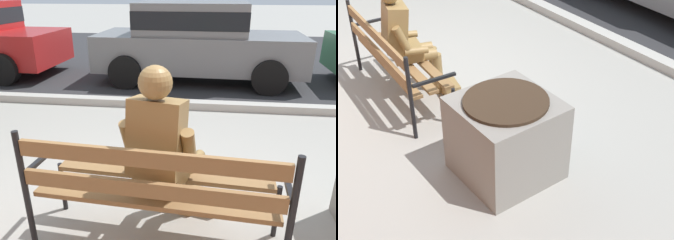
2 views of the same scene
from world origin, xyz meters
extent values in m
plane|color=#9E9B93|center=(0.00, 0.00, 0.00)|extent=(80.00, 80.00, 0.00)
cube|color=#2D2D30|center=(0.00, 7.50, 0.00)|extent=(60.00, 9.00, 0.01)
cube|color=#B2AFA8|center=(0.00, 2.90, 0.06)|extent=(60.00, 0.20, 0.12)
cube|color=olive|center=(0.15, -0.29, 0.45)|extent=(1.70, 0.22, 0.04)
cube|color=olive|center=(0.16, -0.11, 0.45)|extent=(1.70, 0.22, 0.04)
cube|color=olive|center=(0.17, 0.07, 0.45)|extent=(1.70, 0.22, 0.04)
cube|color=olive|center=(0.14, -0.38, 0.62)|extent=(1.70, 0.15, 0.11)
cube|color=olive|center=(0.14, -0.38, 0.84)|extent=(1.70, 0.15, 0.11)
cylinder|color=black|center=(-0.70, 0.15, 0.23)|extent=(0.04, 0.04, 0.45)
cylinder|color=black|center=(-0.74, -0.32, 0.47)|extent=(0.04, 0.04, 0.95)
cube|color=black|center=(-0.72, -0.05, 0.62)|extent=(0.07, 0.48, 0.03)
cylinder|color=black|center=(1.05, 0.03, 0.23)|extent=(0.04, 0.04, 0.45)
cylinder|color=black|center=(1.02, -0.43, 0.47)|extent=(0.04, 0.04, 0.95)
cube|color=black|center=(1.04, -0.16, 0.62)|extent=(0.07, 0.48, 0.03)
cube|color=olive|center=(0.19, -0.05, 0.56)|extent=(0.40, 0.39, 0.16)
cube|color=olive|center=(0.16, -0.14, 0.88)|extent=(0.42, 0.36, 0.55)
sphere|color=olive|center=(0.16, -0.15, 1.26)|extent=(0.22, 0.22, 0.22)
cylinder|color=olive|center=(-0.04, -0.08, 0.83)|extent=(0.13, 0.20, 0.29)
cylinder|color=olive|center=(-0.02, 0.06, 0.66)|extent=(0.14, 0.28, 0.10)
cylinder|color=olive|center=(0.38, -0.17, 0.83)|extent=(0.13, 0.20, 0.29)
cylinder|color=olive|center=(0.43, -0.04, 0.66)|extent=(0.14, 0.28, 0.10)
cylinder|color=olive|center=(0.13, 0.11, 0.52)|extent=(0.21, 0.38, 0.14)
cylinder|color=olive|center=(0.17, 0.29, 0.25)|extent=(0.11, 0.11, 0.50)
cube|color=olive|center=(0.19, 0.34, 0.04)|extent=(0.16, 0.26, 0.07)
cylinder|color=olive|center=(0.31, 0.07, 0.52)|extent=(0.21, 0.38, 0.14)
cylinder|color=olive|center=(0.35, 0.24, 0.25)|extent=(0.11, 0.11, 0.50)
cube|color=olive|center=(0.36, 0.30, 0.04)|extent=(0.16, 0.26, 0.07)
cube|color=olive|center=(0.50, 0.31, 0.08)|extent=(0.31, 0.24, 0.16)
cylinder|color=black|center=(-3.48, 5.50, 0.32)|extent=(0.65, 0.24, 0.64)
cylinder|color=black|center=(-3.54, 3.80, 0.32)|extent=(0.65, 0.24, 0.64)
cube|color=slate|center=(0.27, 4.69, 0.61)|extent=(4.16, 1.84, 0.70)
cube|color=slate|center=(0.12, 4.70, 1.26)|extent=(2.18, 1.64, 0.60)
cube|color=black|center=(0.12, 4.70, 1.26)|extent=(2.19, 1.65, 0.33)
cylinder|color=black|center=(1.63, 5.50, 0.32)|extent=(0.65, 0.24, 0.64)
cylinder|color=black|center=(1.57, 3.80, 0.32)|extent=(0.65, 0.24, 0.64)
cylinder|color=black|center=(-1.03, 5.59, 0.32)|extent=(0.65, 0.24, 0.64)
cylinder|color=black|center=(-1.09, 3.89, 0.32)|extent=(0.65, 0.24, 0.64)
camera|label=1|loc=(0.49, -2.10, 1.80)|focal=34.98mm
camera|label=2|loc=(4.87, -2.10, 3.07)|focal=51.61mm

